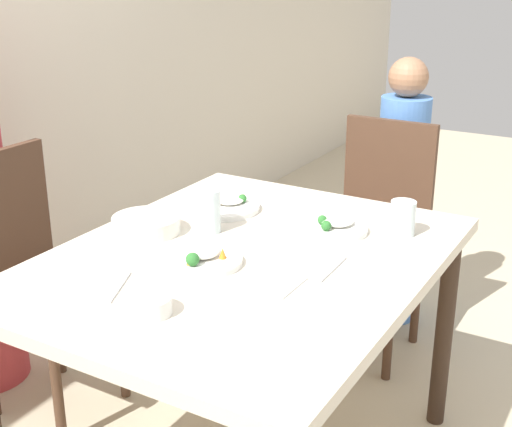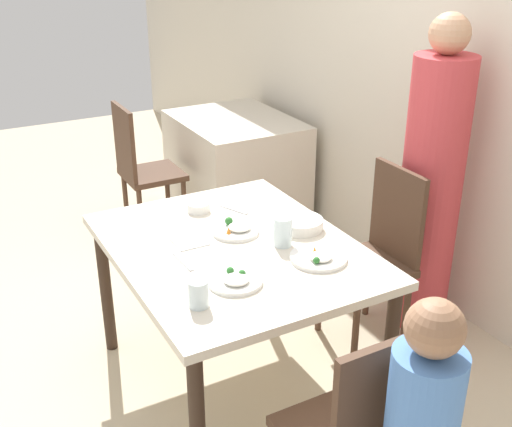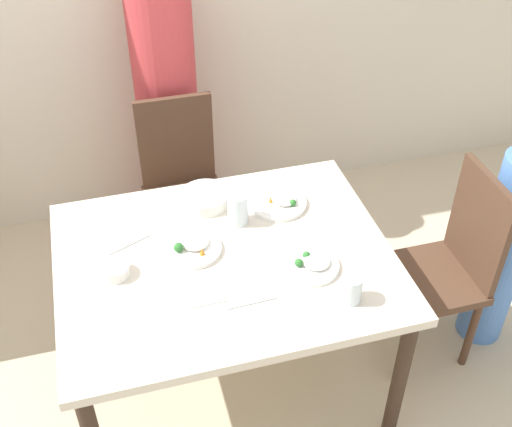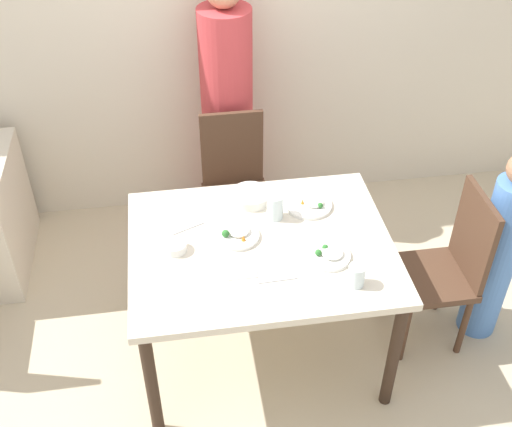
# 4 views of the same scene
# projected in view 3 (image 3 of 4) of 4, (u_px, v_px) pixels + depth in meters

# --- Properties ---
(ground_plane) EXTENTS (10.00, 10.00, 0.00)m
(ground_plane) POSITION_uv_depth(u_px,v_px,m) (230.00, 379.00, 2.94)
(ground_plane) COLOR beige
(dining_table) EXTENTS (1.28, 1.02, 0.77)m
(dining_table) POSITION_uv_depth(u_px,v_px,m) (225.00, 273.00, 2.51)
(dining_table) COLOR beige
(dining_table) RESTS_ON ground_plane
(chair_adult_spot) EXTENTS (0.40, 0.40, 0.95)m
(chair_adult_spot) POSITION_uv_depth(u_px,v_px,m) (183.00, 185.00, 3.26)
(chair_adult_spot) COLOR #4C3323
(chair_adult_spot) RESTS_ON ground_plane
(chair_child_spot) EXTENTS (0.40, 0.40, 0.95)m
(chair_child_spot) POSITION_uv_depth(u_px,v_px,m) (447.00, 264.00, 2.80)
(chair_child_spot) COLOR #4C3323
(chair_child_spot) RESTS_ON ground_plane
(person_adult) EXTENTS (0.32, 0.32, 1.69)m
(person_adult) POSITION_uv_depth(u_px,v_px,m) (167.00, 106.00, 3.32)
(person_adult) COLOR #C63D42
(person_adult) RESTS_ON ground_plane
(person_child) EXTENTS (0.21, 0.21, 1.18)m
(person_child) POSITION_uv_depth(u_px,v_px,m) (505.00, 244.00, 2.83)
(person_child) COLOR #5184D1
(person_child) RESTS_ON ground_plane
(bowl_curry) EXTENTS (0.21, 0.21, 0.05)m
(bowl_curry) POSITION_uv_depth(u_px,v_px,m) (205.00, 198.00, 2.71)
(bowl_curry) COLOR silver
(bowl_curry) RESTS_ON dining_table
(plate_rice_adult) EXTENTS (0.22, 0.22, 0.06)m
(plate_rice_adult) POSITION_uv_depth(u_px,v_px,m) (193.00, 247.00, 2.48)
(plate_rice_adult) COLOR white
(plate_rice_adult) RESTS_ON dining_table
(plate_rice_child) EXTENTS (0.22, 0.22, 0.05)m
(plate_rice_child) POSITION_uv_depth(u_px,v_px,m) (311.00, 264.00, 2.41)
(plate_rice_child) COLOR white
(plate_rice_child) RESTS_ON dining_table
(plate_noodles) EXTENTS (0.24, 0.24, 0.05)m
(plate_noodles) POSITION_uv_depth(u_px,v_px,m) (279.00, 202.00, 2.71)
(plate_noodles) COLOR white
(plate_noodles) RESTS_ON dining_table
(bowl_rice_small) EXTENTS (0.11, 0.11, 0.04)m
(bowl_rice_small) POSITION_uv_depth(u_px,v_px,m) (115.00, 270.00, 2.37)
(bowl_rice_small) COLOR white
(bowl_rice_small) RESTS_ON dining_table
(glass_water_tall) EXTENTS (0.08, 0.08, 0.13)m
(glass_water_tall) POSITION_uv_depth(u_px,v_px,m) (238.00, 209.00, 2.58)
(glass_water_tall) COLOR silver
(glass_water_tall) RESTS_ON dining_table
(glass_water_short) EXTENTS (0.08, 0.08, 0.11)m
(glass_water_short) POSITION_uv_depth(u_px,v_px,m) (351.00, 289.00, 2.25)
(glass_water_short) COLOR silver
(glass_water_short) RESTS_ON dining_table
(napkin_folded) EXTENTS (0.14, 0.14, 0.01)m
(napkin_folded) POSITION_uv_depth(u_px,v_px,m) (202.00, 291.00, 2.31)
(napkin_folded) COLOR white
(napkin_folded) RESTS_ON dining_table
(fork_steel) EXTENTS (0.17, 0.09, 0.01)m
(fork_steel) POSITION_uv_depth(u_px,v_px,m) (129.00, 244.00, 2.52)
(fork_steel) COLOR silver
(fork_steel) RESTS_ON dining_table
(spoon_steel) EXTENTS (0.18, 0.03, 0.01)m
(spoon_steel) POSITION_uv_depth(u_px,v_px,m) (251.00, 302.00, 2.27)
(spoon_steel) COLOR silver
(spoon_steel) RESTS_ON dining_table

